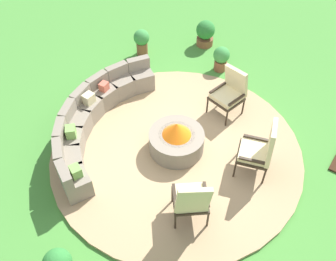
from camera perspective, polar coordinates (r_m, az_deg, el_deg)
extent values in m
plane|color=#478C38|center=(7.31, 1.28, -3.08)|extent=(24.00, 24.00, 0.00)
cylinder|color=tan|center=(7.29, 1.28, -2.93)|extent=(4.89, 4.89, 0.06)
cylinder|color=gray|center=(7.11, 1.31, -1.71)|extent=(1.06, 1.06, 0.41)
cylinder|color=black|center=(6.98, 1.34, -0.76)|extent=(0.69, 0.69, 0.06)
cone|color=orange|center=(6.85, 1.36, 0.20)|extent=(0.55, 0.55, 0.28)
cube|color=gray|center=(8.47, -4.14, 7.81)|extent=(0.66, 0.64, 0.43)
cube|color=gray|center=(8.37, -4.61, 10.25)|extent=(0.50, 0.40, 0.27)
cube|color=gray|center=(8.33, -7.14, 6.75)|extent=(0.61, 0.58, 0.43)
cube|color=gray|center=(8.21, -7.89, 9.13)|extent=(0.52, 0.31, 0.27)
cube|color=gray|center=(8.13, -9.81, 5.20)|extent=(0.53, 0.49, 0.43)
cube|color=gray|center=(8.00, -10.84, 7.51)|extent=(0.51, 0.20, 0.27)
cube|color=gray|center=(7.89, -12.05, 3.21)|extent=(0.56, 0.52, 0.43)
cube|color=gray|center=(7.73, -13.33, 5.40)|extent=(0.51, 0.24, 0.27)
cube|color=gray|center=(7.61, -13.71, 0.81)|extent=(0.63, 0.61, 0.43)
cube|color=gray|center=(7.42, -15.21, 2.86)|extent=(0.52, 0.34, 0.27)
cube|color=gray|center=(7.30, -14.67, -1.91)|extent=(0.67, 0.66, 0.43)
cube|color=gray|center=(7.09, -16.34, -0.05)|extent=(0.49, 0.43, 0.27)
cube|color=gray|center=(6.99, -14.79, -4.86)|extent=(0.66, 0.67, 0.43)
cube|color=gray|center=(6.74, -16.55, -3.24)|extent=(0.44, 0.48, 0.27)
cube|color=gray|center=(6.68, -13.93, -7.90)|extent=(0.62, 0.64, 0.43)
cube|color=gray|center=(6.40, -15.70, -6.55)|extent=(0.36, 0.52, 0.27)
cube|color=#BC5B47|center=(7.90, -9.84, 6.70)|extent=(0.19, 0.17, 0.18)
cube|color=#70A34C|center=(6.44, -14.01, -6.11)|extent=(0.23, 0.25, 0.20)
cube|color=beige|center=(7.65, -12.11, 4.85)|extent=(0.22, 0.19, 0.22)
cube|color=#70A34C|center=(7.06, -14.76, -0.19)|extent=(0.27, 0.27, 0.21)
cylinder|color=#2D2319|center=(6.39, 0.67, -9.90)|extent=(0.04, 0.04, 0.38)
cylinder|color=#2D2319|center=(6.44, 5.42, -9.54)|extent=(0.04, 0.04, 0.38)
cylinder|color=#2D2319|center=(6.12, 1.12, -13.91)|extent=(0.04, 0.04, 0.38)
cylinder|color=#2D2319|center=(6.17, 6.14, -13.49)|extent=(0.04, 0.04, 0.38)
cube|color=#2D2319|center=(6.09, 3.43, -10.62)|extent=(0.78, 0.79, 0.05)
cube|color=beige|center=(6.03, 3.46, -10.26)|extent=(0.72, 0.72, 0.09)
cube|color=beige|center=(5.67, 3.88, -10.71)|extent=(0.41, 0.52, 0.69)
cube|color=#2D2319|center=(5.95, 1.04, -10.10)|extent=(0.39, 0.34, 0.04)
cube|color=#2D2319|center=(6.01, 5.90, -9.72)|extent=(0.39, 0.34, 0.04)
cylinder|color=#2D2319|center=(6.80, 10.22, -6.00)|extent=(0.04, 0.04, 0.38)
cylinder|color=#2D2319|center=(7.16, 10.98, -2.53)|extent=(0.04, 0.04, 0.38)
cylinder|color=#2D2319|center=(6.82, 14.57, -6.92)|extent=(0.04, 0.04, 0.38)
cylinder|color=#2D2319|center=(7.18, 15.09, -3.41)|extent=(0.04, 0.04, 0.38)
cube|color=#2D2319|center=(6.82, 13.02, -3.54)|extent=(0.75, 0.72, 0.05)
cube|color=beige|center=(6.77, 13.11, -3.16)|extent=(0.69, 0.67, 0.09)
cube|color=beige|center=(6.55, 15.61, -1.87)|extent=(0.61, 0.30, 0.76)
cube|color=#2D2319|center=(6.54, 12.89, -4.54)|extent=(0.20, 0.47, 0.04)
cube|color=#2D2319|center=(6.90, 13.50, -1.16)|extent=(0.20, 0.47, 0.04)
cylinder|color=#2D2319|center=(7.64, 8.99, 1.78)|extent=(0.04, 0.04, 0.38)
cylinder|color=#2D2319|center=(7.88, 6.07, 3.83)|extent=(0.04, 0.04, 0.38)
cylinder|color=#2D2319|center=(7.97, 11.49, 3.58)|extent=(0.04, 0.04, 0.38)
cylinder|color=#2D2319|center=(8.19, 8.62, 5.51)|extent=(0.04, 0.04, 0.38)
cube|color=#2D2319|center=(7.77, 8.97, 4.87)|extent=(0.67, 0.68, 0.05)
cube|color=beige|center=(7.72, 9.03, 5.25)|extent=(0.62, 0.62, 0.09)
cube|color=beige|center=(7.71, 10.46, 7.52)|extent=(0.28, 0.57, 0.65)
cube|color=#2D2319|center=(7.57, 10.54, 4.65)|extent=(0.48, 0.15, 0.04)
cube|color=#2D2319|center=(7.80, 7.67, 6.55)|extent=(0.48, 0.15, 0.04)
cylinder|color=brown|center=(9.66, -4.01, 12.53)|extent=(0.28, 0.28, 0.33)
sphere|color=#3D8E42|center=(9.49, -4.11, 14.12)|extent=(0.39, 0.39, 0.39)
sphere|color=yellow|center=(9.48, -3.97, 14.59)|extent=(0.13, 0.13, 0.13)
cylinder|color=brown|center=(9.22, 8.05, 9.96)|extent=(0.30, 0.30, 0.26)
sphere|color=#3D8E42|center=(9.04, 8.25, 11.46)|extent=(0.39, 0.39, 0.39)
cylinder|color=brown|center=(10.07, 5.67, 13.53)|extent=(0.43, 0.43, 0.20)
sphere|color=#2D7A33|center=(9.89, 5.82, 15.17)|extent=(0.48, 0.48, 0.48)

